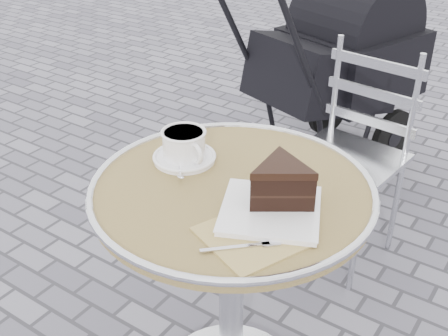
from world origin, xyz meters
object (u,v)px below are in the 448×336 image
Objects in this scene: bistro_chair at (360,131)px; cafe_table at (232,239)px; cake_plate_set at (278,190)px; cappuccino_set at (184,148)px; baby_stroller at (334,73)px.

cafe_table is at bearing -83.86° from bistro_chair.
cake_plate_set reaches higher than bistro_chair.
cafe_table is 3.98× the size of cappuccino_set.
cappuccino_set is at bearing -95.89° from bistro_chair.
cafe_table is at bearing 145.43° from cake_plate_set.
bistro_chair is (-0.14, 0.91, -0.26)m from cake_plate_set.
cappuccino_set is 0.22× the size of bistro_chair.
baby_stroller reaches higher than cafe_table.
baby_stroller is at bearing 84.96° from cake_plate_set.
cafe_table is at bearing 9.58° from cappuccino_set.
cappuccino_set is at bearing 167.75° from cafe_table.
bistro_chair is 0.70m from baby_stroller.
baby_stroller is (-0.38, 1.47, -0.08)m from cafe_table.
cafe_table is 0.26m from cake_plate_set.
bistro_chair is (-0.00, 0.88, -0.04)m from cafe_table.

